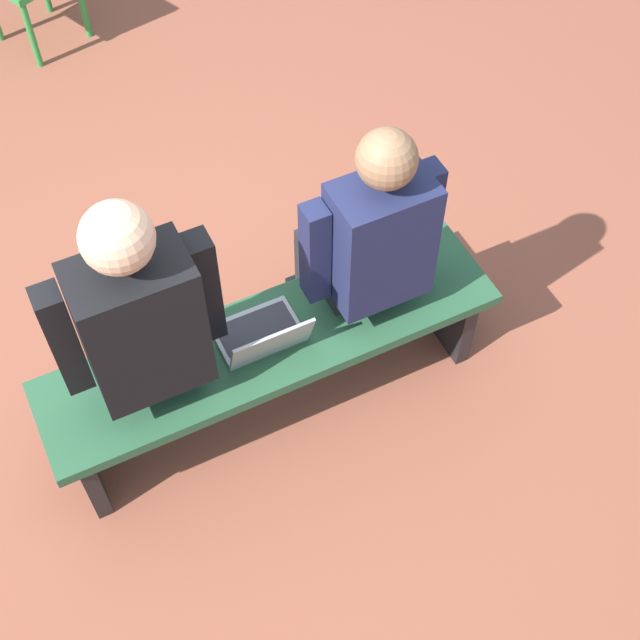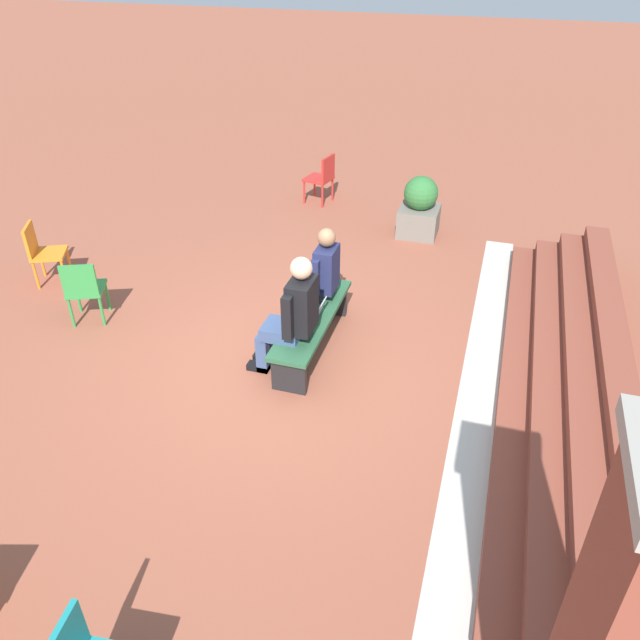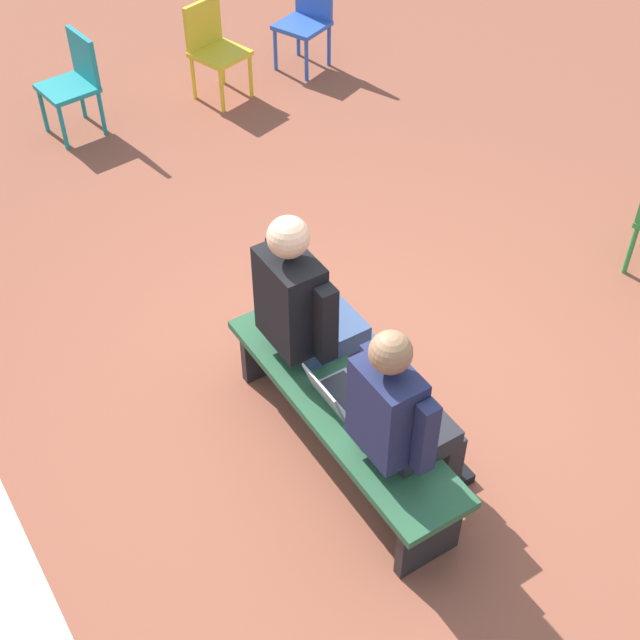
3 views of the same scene
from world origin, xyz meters
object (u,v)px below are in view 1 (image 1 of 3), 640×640
object	(u,v)px
person_adult	(136,323)
laptop	(263,336)
bench	(272,352)
person_student	(365,243)

from	to	relation	value
person_adult	laptop	world-z (taller)	person_adult
bench	person_adult	xyz separation A→B (m)	(0.46, -0.07, 0.39)
person_adult	laptop	bearing A→B (deg)	168.92
person_student	person_adult	size ratio (longest dim) A/B	0.94
bench	laptop	bearing A→B (deg)	19.27
person_adult	person_student	bearing A→B (deg)	179.70
bench	laptop	world-z (taller)	laptop
bench	laptop	distance (m)	0.15
person_adult	laptop	size ratio (longest dim) A/B	4.40
person_student	laptop	bearing A→B (deg)	9.68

